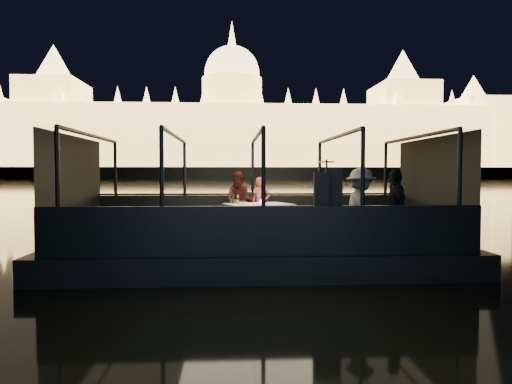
{
  "coord_description": "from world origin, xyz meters",
  "views": [
    {
      "loc": [
        -0.58,
        -10.12,
        1.99
      ],
      "look_at": [
        0.0,
        0.4,
        1.55
      ],
      "focal_mm": 32.0,
      "sensor_mm": 36.0,
      "label": 1
    }
  ],
  "objects": [
    {
      "name": "wine_glass_white",
      "position": [
        -0.41,
        0.7,
        1.36
      ],
      "size": [
        0.08,
        0.08,
        0.2
      ],
      "primitive_type": null,
      "rotation": [
        0.0,
        0.0,
        0.28
      ],
      "color": "silver",
      "rests_on": "dining_table_central"
    },
    {
      "name": "gunwale_starboard",
      "position": [
        0.0,
        -2.0,
        0.95
      ],
      "size": [
        8.0,
        0.08,
        0.9
      ],
      "primitive_type": "cube",
      "color": "black",
      "rests_on": "boat_deck"
    },
    {
      "name": "boat_deck",
      "position": [
        0.0,
        0.0,
        0.48
      ],
      "size": [
        8.0,
        4.0,
        0.04
      ],
      "primitive_type": "cube",
      "color": "black",
      "rests_on": "boat_hull"
    },
    {
      "name": "passenger_dark",
      "position": [
        2.67,
        -1.3,
        1.35
      ],
      "size": [
        0.43,
        0.94,
        1.57
      ],
      "primitive_type": "imported",
      "rotation": [
        0.0,
        0.0,
        4.67
      ],
      "color": "black",
      "rests_on": "boat_deck"
    },
    {
      "name": "end_wall_aft",
      "position": [
        4.0,
        0.0,
        1.65
      ],
      "size": [
        0.02,
        4.0,
        2.3
      ],
      "primitive_type": null,
      "color": "black",
      "rests_on": "boat_deck"
    },
    {
      "name": "wine_glass_red",
      "position": [
        0.2,
        0.99,
        1.36
      ],
      "size": [
        0.07,
        0.07,
        0.17
      ],
      "primitive_type": null,
      "rotation": [
        0.0,
        0.0,
        -0.38
      ],
      "color": "silver",
      "rests_on": "dining_table_central"
    },
    {
      "name": "cabin_glass_port",
      "position": [
        0.0,
        2.0,
        2.1
      ],
      "size": [
        8.0,
        0.02,
        1.4
      ],
      "primitive_type": null,
      "color": "#99B2B2",
      "rests_on": "gunwale_port"
    },
    {
      "name": "plate_near",
      "position": [
        0.27,
        0.63,
        1.27
      ],
      "size": [
        0.26,
        0.26,
        0.01
      ],
      "primitive_type": "cylinder",
      "rotation": [
        0.0,
        0.0,
        0.11
      ],
      "color": "white",
      "rests_on": "dining_table_central"
    },
    {
      "name": "coat_stand",
      "position": [
        1.2,
        -1.74,
        1.4
      ],
      "size": [
        0.54,
        0.46,
        1.74
      ],
      "primitive_type": null,
      "rotation": [
        0.0,
        0.0,
        0.15
      ],
      "color": "black",
      "rests_on": "boat_deck"
    },
    {
      "name": "gunwale_port",
      "position": [
        0.0,
        2.0,
        0.95
      ],
      "size": [
        8.0,
        0.08,
        0.9
      ],
      "primitive_type": "cube",
      "color": "black",
      "rests_on": "boat_deck"
    },
    {
      "name": "end_wall_fore",
      "position": [
        -4.0,
        0.0,
        1.65
      ],
      "size": [
        0.02,
        4.0,
        2.3
      ],
      "primitive_type": null,
      "color": "black",
      "rests_on": "boat_deck"
    },
    {
      "name": "boat_hull",
      "position": [
        0.0,
        0.0,
        0.0
      ],
      "size": [
        8.6,
        4.4,
        1.0
      ],
      "primitive_type": "cube",
      "color": "black",
      "rests_on": "river_water"
    },
    {
      "name": "amber_candle",
      "position": [
        0.14,
        0.74,
        1.31
      ],
      "size": [
        0.06,
        0.06,
        0.08
      ],
      "primitive_type": "cylinder",
      "rotation": [
        0.0,
        0.0,
        0.01
      ],
      "color": "yellow",
      "rests_on": "dining_table_central"
    },
    {
      "name": "parliament_building",
      "position": [
        0.0,
        175.0,
        29.0
      ],
      "size": [
        220.0,
        32.0,
        60.0
      ],
      "primitive_type": null,
      "color": "#F2D18C",
      "rests_on": "embankment"
    },
    {
      "name": "dining_table_central",
      "position": [
        0.07,
        0.57,
        0.89
      ],
      "size": [
        1.72,
        1.48,
        0.77
      ],
      "primitive_type": "cube",
      "rotation": [
        0.0,
        0.0,
        0.35
      ],
      "color": "silver",
      "rests_on": "boat_deck"
    },
    {
      "name": "dining_table_aft",
      "position": [
        -2.44,
        0.51,
        0.89
      ],
      "size": [
        1.33,
        1.0,
        0.68
      ],
      "primitive_type": "cube",
      "rotation": [
        0.0,
        0.0,
        0.06
      ],
      "color": "silver",
      "rests_on": "boat_deck"
    },
    {
      "name": "canopy_ribs",
      "position": [
        0.0,
        0.0,
        1.65
      ],
      "size": [
        8.0,
        4.0,
        2.3
      ],
      "primitive_type": null,
      "color": "black",
      "rests_on": "boat_deck"
    },
    {
      "name": "plate_far",
      "position": [
        -0.3,
        0.9,
        1.27
      ],
      "size": [
        0.31,
        0.31,
        0.02
      ],
      "primitive_type": "cylinder",
      "rotation": [
        0.0,
        0.0,
        -0.21
      ],
      "color": "white",
      "rests_on": "dining_table_central"
    },
    {
      "name": "bread_basket",
      "position": [
        -0.49,
        0.84,
        1.31
      ],
      "size": [
        0.22,
        0.22,
        0.09
      ],
      "primitive_type": "cylinder",
      "rotation": [
        0.0,
        0.0,
        0.04
      ],
      "color": "brown",
      "rests_on": "dining_table_central"
    },
    {
      "name": "passenger_stripe",
      "position": [
        1.94,
        -1.43,
        1.35
      ],
      "size": [
        0.63,
        1.06,
        1.6
      ],
      "primitive_type": "imported",
      "rotation": [
        0.0,
        0.0,
        1.61
      ],
      "color": "silver",
      "rests_on": "boat_deck"
    },
    {
      "name": "wine_glass_empty",
      "position": [
        0.05,
        0.57,
        1.36
      ],
      "size": [
        0.07,
        0.07,
        0.2
      ],
      "primitive_type": null,
      "rotation": [
        0.0,
        0.0,
        -0.1
      ],
      "color": "silver",
      "rests_on": "dining_table_central"
    },
    {
      "name": "embankment",
      "position": [
        0.0,
        210.0,
        1.0
      ],
      "size": [
        400.0,
        140.0,
        6.0
      ],
      "primitive_type": "cube",
      "color": "#423D33",
      "rests_on": "ground"
    },
    {
      "name": "river_water",
      "position": [
        0.0,
        80.0,
        0.0
      ],
      "size": [
        500.0,
        500.0,
        0.0
      ],
      "primitive_type": "plane",
      "color": "black",
      "rests_on": "ground"
    },
    {
      "name": "person_man_maroon",
      "position": [
        -0.36,
        1.53,
        1.25
      ],
      "size": [
        0.86,
        0.75,
        1.53
      ],
      "primitive_type": "imported",
      "rotation": [
        0.0,
        0.0,
        -0.28
      ],
      "color": "#3F1511",
      "rests_on": "boat_deck"
    },
    {
      "name": "chair_port_left",
      "position": [
        -0.25,
        1.43,
        0.95
      ],
      "size": [
        0.55,
        0.55,
        0.98
      ],
      "primitive_type": "cube",
      "rotation": [
        0.0,
        0.0,
        0.22
      ],
      "color": "black",
      "rests_on": "boat_deck"
    },
    {
      "name": "chair_port_right",
      "position": [
        0.2,
        1.36,
        0.95
      ],
      "size": [
        0.51,
        0.51,
        0.97
      ],
      "primitive_type": "cube",
      "rotation": [
        0.0,
        0.0,
        0.13
      ],
      "color": "black",
      "rests_on": "boat_deck"
    },
    {
      "name": "person_woman_coral",
      "position": [
        0.18,
        1.55,
        1.25
      ],
      "size": [
        0.53,
        0.38,
        1.39
      ],
      "primitive_type": "imported",
      "rotation": [
        0.0,
        0.0,
        0.1
      ],
      "color": "#E35253",
      "rests_on": "boat_deck"
    },
    {
      "name": "cabin_roof_glass",
      "position": [
        0.0,
        0.0,
        2.8
      ],
      "size": [
        8.0,
        4.0,
        0.02
      ],
      "primitive_type": null,
      "color": "#99B2B2",
      "rests_on": "boat_deck"
    },
    {
      "name": "wine_bottle",
      "position": [
        -0.53,
        0.68,
        1.42
      ],
      "size": [
        0.08,
        0.08,
        0.28
      ],
      "primitive_type": "cylinder",
      "rotation": [
        0.0,
        0.0,
        -0.35
      ],
      "color": "#133419",
      "rests_on": "dining_table_central"
    },
    {
      "name": "cabin_glass_starboard",
      "position": [
        0.0,
        -2.0,
        2.1
      ],
      "size": [
        8.0,
        0.02,
        1.4
      ],
      "primitive_type": null,
      "color": "#99B2B2",
      "rests_on": "gunwale_starboard"
    }
  ]
}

